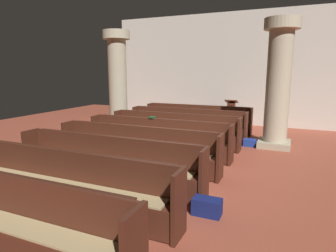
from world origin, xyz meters
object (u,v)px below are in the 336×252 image
pew_row_2 (174,129)px  kneeler_box_blue (250,143)px  pillar_aisle_side (278,82)px  pew_row_5 (107,161)px  hymn_book (152,117)px  pillar_far_side (118,80)px  pew_row_1 (187,122)px  kneeler_box_navy (207,207)px  pew_row_3 (158,136)px  pew_row_0 (197,117)px  lectern (231,115)px  pew_row_4 (137,147)px  pew_row_6 (64,181)px

pew_row_2 → kneeler_box_blue: bearing=18.9°
pillar_aisle_side → pew_row_5: bearing=-122.6°
pew_row_5 → hymn_book: (-0.25, 2.47, 0.47)m
pillar_far_side → pew_row_5: bearing=-59.5°
pew_row_1 → kneeler_box_navy: 5.39m
pew_row_5 → pew_row_1: bearing=90.0°
pew_row_1 → pew_row_2: size_ratio=1.00×
pew_row_3 → pew_row_5: 2.28m
pew_row_3 → kneeler_box_navy: size_ratio=8.91×
pew_row_0 → pew_row_1: (0.00, -1.14, 0.00)m
pew_row_3 → pew_row_5: bearing=-90.0°
pew_row_1 → lectern: lectern is taller
pew_row_5 → hymn_book: 2.52m
lectern → kneeler_box_blue: size_ratio=3.02×
pew_row_2 → pew_row_0: bearing=90.0°
pew_row_2 → pew_row_5: (0.00, -3.42, 0.00)m
pew_row_1 → lectern: (0.98, 2.44, -0.04)m
pew_row_0 → pew_row_4: size_ratio=1.00×
pew_row_0 → pew_row_1: same height
pew_row_4 → hymn_book: hymn_book is taller
lectern → kneeler_box_blue: (1.14, -2.86, -0.35)m
pew_row_4 → kneeler_box_navy: bearing=-36.2°
pew_row_0 → kneeler_box_blue: (2.12, -1.56, -0.39)m
pillar_aisle_side → pew_row_3: bearing=-143.4°
pew_row_2 → kneeler_box_blue: (2.12, 0.72, -0.39)m
pew_row_1 → pew_row_6: bearing=-90.0°
pew_row_1 → pew_row_3: (0.00, -2.28, 0.00)m
pillar_aisle_side → kneeler_box_blue: pillar_aisle_side is taller
pew_row_3 → hymn_book: size_ratio=21.26×
pew_row_1 → pew_row_3: 2.28m
hymn_book → lectern: bearing=74.8°
pillar_aisle_side → hymn_book: size_ratio=19.53×
pew_row_0 → pew_row_4: bearing=-90.0°
pew_row_0 → kneeler_box_navy: size_ratio=8.91×
lectern → pew_row_4: bearing=-99.5°
pew_row_6 → pew_row_5: bearing=90.0°
pew_row_0 → pew_row_4: same height
pew_row_6 → pew_row_3: bearing=90.0°
hymn_book → kneeler_box_blue: 3.03m
pew_row_4 → pillar_far_side: bearing=128.0°
pillar_aisle_side → lectern: pillar_aisle_side is taller
pew_row_6 → pillar_aisle_side: size_ratio=1.09×
pew_row_0 → pew_row_4: (0.00, -4.56, 0.00)m
pew_row_6 → hymn_book: 3.65m
pew_row_5 → kneeler_box_blue: size_ratio=10.94×
pew_row_4 → pew_row_3: bearing=90.0°
hymn_book → pillar_aisle_side: bearing=31.8°
pew_row_6 → pillar_aisle_side: (2.78, 5.49, 1.38)m
lectern → kneeler_box_blue: bearing=-68.3°
kneeler_box_navy → pew_row_3: bearing=128.0°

